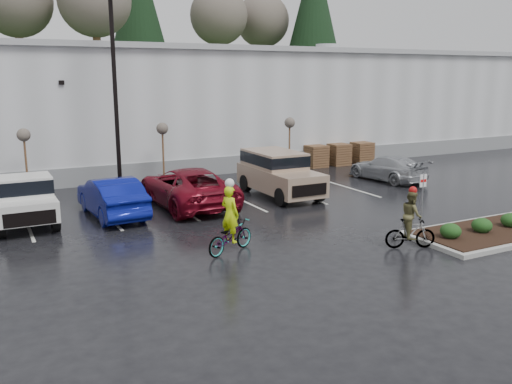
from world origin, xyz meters
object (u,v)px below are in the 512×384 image
lamppost (114,72)px  car_far_silver (387,168)px  car_red (187,187)px  suv_tan (280,174)px  pickup_white (23,197)px  fire_lane_sign (422,196)px  car_blue (112,197)px  cyclist_olive (411,225)px  pallet_stack_b (339,154)px  sapling_west (24,139)px  sapling_east (290,126)px  cyclist_hivis (230,230)px  sapling_mid (162,132)px  pallet_stack_a (316,156)px  pallet_stack_c (362,153)px

lamppost → car_far_silver: (13.51, -3.38, -5.01)m
car_red → suv_tan: 4.55m
pickup_white → car_red: pickup_white is taller
fire_lane_sign → car_blue: bearing=140.2°
car_red → cyclist_olive: (4.41, -8.87, -0.07)m
pallet_stack_b → pickup_white: bearing=-163.5°
sapling_west → car_red: bearing=-39.7°
pickup_white → car_red: (6.51, -0.38, -0.14)m
lamppost → cyclist_olive: (6.38, -12.82, -4.92)m
sapling_east → sapling_west: bearing=180.0°
lamppost → car_red: 6.55m
sapling_west → sapling_east: (14.00, 0.00, 0.00)m
sapling_west → cyclist_hivis: size_ratio=1.33×
sapling_mid → fire_lane_sign: 13.92m
pallet_stack_a → fire_lane_sign: size_ratio=0.61×
sapling_west → cyclist_olive: (10.38, -13.82, -1.96)m
car_red → cyclist_hivis: (-0.98, -6.55, -0.10)m
sapling_west → pickup_white: bearing=-96.8°
pallet_stack_a → fire_lane_sign: 14.60m
sapling_west → sapling_mid: same height
pallet_stack_b → suv_tan: (-7.69, -6.05, 0.35)m
car_blue → cyclist_hivis: 6.72m
fire_lane_sign → cyclist_hivis: (-6.82, 1.30, -0.67)m
cyclist_olive → cyclist_hivis: bearing=90.6°
car_red → suv_tan: (4.54, -0.10, 0.19)m
car_red → suv_tan: bearing=177.8°
sapling_east → pallet_stack_b: sapling_east is taller
pickup_white → car_blue: 3.28m
sapling_east → suv_tan: bearing=-124.7°
pallet_stack_c → car_far_silver: (-2.49, -5.38, -0.00)m
pickup_white → pallet_stack_c: bearing=15.2°
suv_tan → sapling_east: bearing=55.3°
car_far_silver → suv_tan: bearing=-0.2°
pallet_stack_b → lamppost: bearing=-172.0°
pallet_stack_b → car_far_silver: same height
pallet_stack_b → pallet_stack_c: bearing=0.0°
sapling_east → pickup_white: sapling_east is taller
lamppost → sapling_west: 5.07m
sapling_mid → cyclist_olive: (3.88, -13.82, -1.96)m
car_far_silver → cyclist_hivis: (-12.53, -7.12, 0.07)m
sapling_west → car_blue: size_ratio=0.66×
lamppost → sapling_mid: bearing=21.8°
cyclist_hivis → cyclist_olive: bearing=-136.9°
car_far_silver → cyclist_olive: cyclist_olive is taller
pallet_stack_b → fire_lane_sign: (-6.40, -13.80, 0.73)m
sapling_west → fire_lane_sign: sapling_west is taller
pallet_stack_c → pickup_white: pickup_white is taller
pallet_stack_c → cyclist_olive: size_ratio=0.65×
fire_lane_sign → lamppost: bearing=123.5°
fire_lane_sign → car_far_silver: fire_lane_sign is taller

